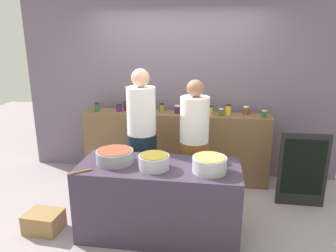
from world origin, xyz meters
The scene contains 26 objects.
ground centered at (0.00, 0.00, 0.00)m, with size 12.00×12.00×0.00m, color gray.
storefront_wall centered at (0.00, 1.45, 1.50)m, with size 4.80×0.12×3.00m, color slate.
display_shelf centered at (0.00, 1.10, 0.51)m, with size 2.70×0.36×1.03m, color brown.
prep_table centered at (0.00, -0.30, 0.40)m, with size 1.70×0.70×0.81m, color #3A2D41.
preserve_jar_0 centered at (-1.16, 1.04, 1.09)m, with size 0.08×0.08×0.13m.
preserve_jar_1 centered at (-0.84, 1.09, 1.08)m, with size 0.09×0.09×0.10m.
preserve_jar_2 centered at (-0.74, 1.16, 1.10)m, with size 0.09×0.09×0.14m.
preserve_jar_3 centered at (-0.64, 1.16, 1.10)m, with size 0.07×0.07×0.13m.
preserve_jar_4 centered at (-0.45, 1.14, 1.09)m, with size 0.08×0.08×0.13m.
preserve_jar_5 centered at (-0.21, 1.15, 1.09)m, with size 0.07×0.07×0.13m.
preserve_jar_6 centered at (0.03, 1.08, 1.09)m, with size 0.09×0.09×0.12m.
preserve_jar_7 centered at (0.20, 1.13, 1.08)m, with size 0.07×0.07×0.11m.
preserve_jar_8 centered at (0.34, 1.16, 1.10)m, with size 0.08×0.08×0.14m.
preserve_jar_9 centered at (0.48, 1.06, 1.09)m, with size 0.09×0.09×0.13m.
preserve_jar_10 centered at (0.64, 1.04, 1.08)m, with size 0.07×0.07×0.10m.
preserve_jar_11 centered at (0.74, 1.12, 1.10)m, with size 0.08×0.08×0.14m.
preserve_jar_12 centered at (0.99, 1.17, 1.09)m, with size 0.08×0.08×0.12m.
preserve_jar_13 centered at (1.22, 1.03, 1.08)m, with size 0.07×0.07×0.10m.
cooking_pot_left centered at (-0.48, -0.29, 0.88)m, with size 0.39×0.39×0.14m.
cooking_pot_center centered at (-0.04, -0.38, 0.88)m, with size 0.31×0.31×0.15m.
cooking_pot_right centered at (0.52, -0.38, 0.89)m, with size 0.34×0.34×0.16m.
wooden_spoon centered at (-0.74, -0.59, 0.82)m, with size 0.02×0.02×0.23m, color #9E703D.
cook_with_tongs centered at (-0.32, 0.32, 0.79)m, with size 0.36×0.36×1.74m.
cook_in_cap centered at (0.32, 0.31, 0.74)m, with size 0.36×0.36×1.63m.
bread_crate centered at (-1.29, -0.45, 0.11)m, with size 0.39×0.30×0.22m, color olive.
chalkboard_sign centered at (1.68, 0.56, 0.49)m, with size 0.59×0.05×0.96m.
Camera 1 is at (0.55, -3.33, 2.13)m, focal length 34.11 mm.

